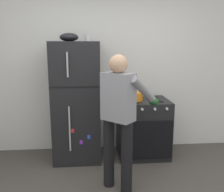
{
  "coord_description": "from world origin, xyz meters",
  "views": [
    {
      "loc": [
        -0.31,
        -2.06,
        1.7
      ],
      "look_at": [
        -0.01,
        1.32,
        1.0
      ],
      "focal_mm": 39.88,
      "sensor_mm": 36.0,
      "label": 1
    }
  ],
  "objects_px": {
    "refrigerator": "(77,102)",
    "mixing_bowl": "(69,37)",
    "person_cook": "(120,111)",
    "coffee_mug": "(88,38)",
    "stove_range": "(143,128)",
    "red_pot": "(134,96)"
  },
  "relations": [
    {
      "from": "person_cook",
      "to": "mixing_bowl",
      "type": "distance_m",
      "value": 1.38
    },
    {
      "from": "person_cook",
      "to": "coffee_mug",
      "type": "height_order",
      "value": "coffee_mug"
    },
    {
      "from": "person_cook",
      "to": "mixing_bowl",
      "type": "xyz_separation_m",
      "value": [
        -0.62,
        0.9,
        0.84
      ]
    },
    {
      "from": "person_cook",
      "to": "coffee_mug",
      "type": "relative_size",
      "value": 14.28
    },
    {
      "from": "refrigerator",
      "to": "stove_range",
      "type": "relative_size",
      "value": 1.97
    },
    {
      "from": "stove_range",
      "to": "coffee_mug",
      "type": "distance_m",
      "value": 1.59
    },
    {
      "from": "mixing_bowl",
      "to": "refrigerator",
      "type": "bearing_deg",
      "value": -0.22
    },
    {
      "from": "person_cook",
      "to": "red_pot",
      "type": "xyz_separation_m",
      "value": [
        0.31,
        0.85,
        -0.02
      ]
    },
    {
      "from": "refrigerator",
      "to": "stove_range",
      "type": "distance_m",
      "value": 1.1
    },
    {
      "from": "stove_range",
      "to": "red_pot",
      "type": "xyz_separation_m",
      "value": [
        -0.16,
        -0.04,
        0.51
      ]
    },
    {
      "from": "coffee_mug",
      "to": "mixing_bowl",
      "type": "bearing_deg",
      "value": -169.22
    },
    {
      "from": "person_cook",
      "to": "mixing_bowl",
      "type": "relative_size",
      "value": 6.05
    },
    {
      "from": "refrigerator",
      "to": "coffee_mug",
      "type": "bearing_deg",
      "value": 15.4
    },
    {
      "from": "refrigerator",
      "to": "mixing_bowl",
      "type": "distance_m",
      "value": 0.94
    },
    {
      "from": "refrigerator",
      "to": "mixing_bowl",
      "type": "bearing_deg",
      "value": 179.78
    },
    {
      "from": "refrigerator",
      "to": "mixing_bowl",
      "type": "xyz_separation_m",
      "value": [
        -0.08,
        0.0,
        0.93
      ]
    },
    {
      "from": "refrigerator",
      "to": "red_pot",
      "type": "distance_m",
      "value": 0.85
    },
    {
      "from": "refrigerator",
      "to": "person_cook",
      "type": "xyz_separation_m",
      "value": [
        0.54,
        -0.9,
        0.09
      ]
    },
    {
      "from": "stove_range",
      "to": "refrigerator",
      "type": "bearing_deg",
      "value": 179.43
    },
    {
      "from": "refrigerator",
      "to": "red_pot",
      "type": "xyz_separation_m",
      "value": [
        0.85,
        -0.05,
        0.07
      ]
    },
    {
      "from": "coffee_mug",
      "to": "mixing_bowl",
      "type": "relative_size",
      "value": 0.42
    },
    {
      "from": "person_cook",
      "to": "mixing_bowl",
      "type": "height_order",
      "value": "mixing_bowl"
    }
  ]
}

